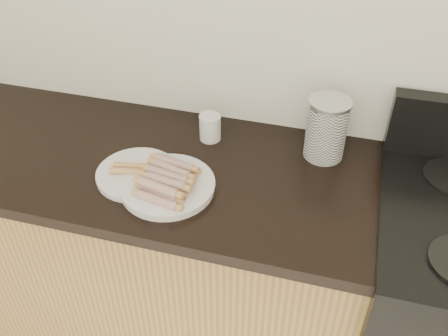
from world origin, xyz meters
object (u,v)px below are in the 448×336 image
(side_plate, at_px, (137,174))
(canister, at_px, (327,129))
(mug, at_px, (210,127))
(main_plate, at_px, (168,187))

(side_plate, height_order, canister, canister)
(mug, bearing_deg, main_plate, -99.58)
(main_plate, distance_m, mug, 0.28)
(main_plate, xyz_separation_m, side_plate, (-0.11, 0.03, -0.00))
(side_plate, distance_m, mug, 0.30)
(main_plate, bearing_deg, canister, 34.53)
(canister, xyz_separation_m, mug, (-0.37, -0.01, -0.06))
(side_plate, xyz_separation_m, mug, (0.16, 0.25, 0.04))
(main_plate, xyz_separation_m, canister, (0.42, 0.29, 0.09))
(main_plate, relative_size, mug, 3.12)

